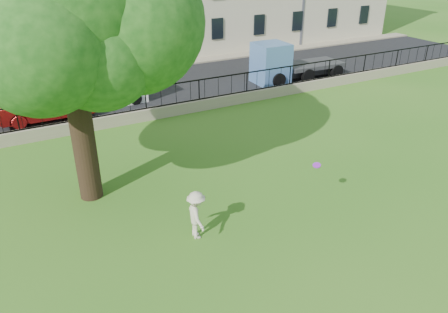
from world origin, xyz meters
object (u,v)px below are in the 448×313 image
tree (57,1)px  blue_truck (297,60)px  man (197,215)px  red_sedan (46,106)px  frisbee (317,165)px  white_van (100,88)px

tree → blue_truck: tree is taller
man → red_sedan: size_ratio=0.34×
frisbee → white_van: white_van is taller
frisbee → blue_truck: bearing=54.9°
man → blue_truck: blue_truck is taller
man → white_van: bearing=4.3°
blue_truck → tree: bearing=-149.1°
tree → man: size_ratio=6.34×
white_van → man: bearing=-96.3°
man → red_sedan: man is taller
red_sedan → blue_truck: 15.85m
tree → man: bearing=-59.3°
white_van → blue_truck: (12.81, -1.00, 0.26)m
red_sedan → white_van: white_van is taller
tree → red_sedan: (-0.05, 8.64, -5.91)m
tree → frisbee: size_ratio=37.24×
tree → white_van: (2.99, 9.57, -5.66)m
man → blue_truck: size_ratio=0.26×
tree → man: 7.57m
man → frisbee: 4.27m
red_sedan → frisbee: bearing=-153.7°
man → frisbee: bearing=-89.9°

